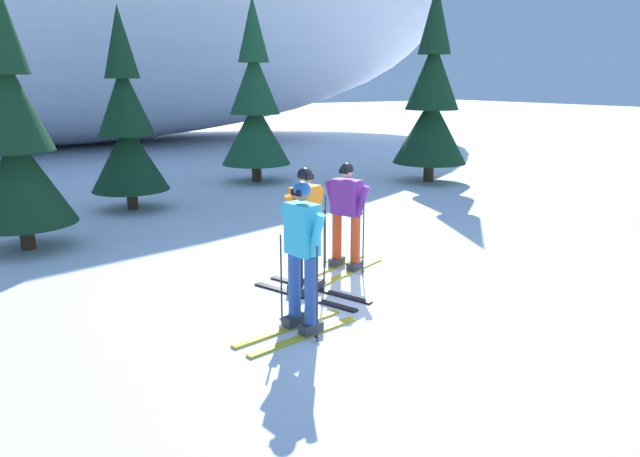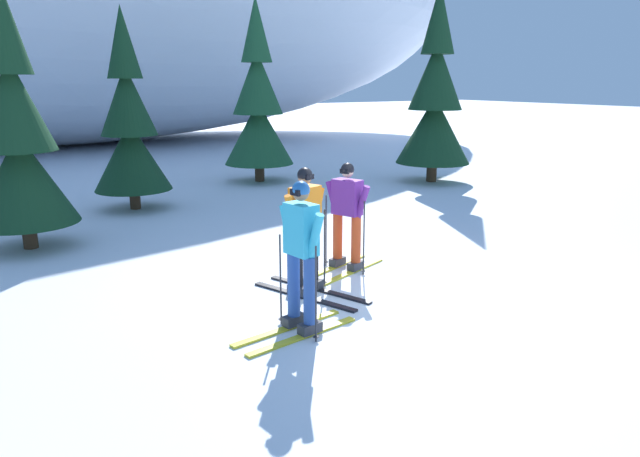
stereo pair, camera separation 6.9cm
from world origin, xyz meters
name	(u,v)px [view 2 (the right image)]	position (x,y,z in m)	size (l,w,h in m)	color
ground_plane	(413,292)	(0.00, 0.00, 0.00)	(120.00, 120.00, 0.00)	white
skier_orange_jacket	(306,228)	(-1.31, 0.77, 0.93)	(1.06, 1.78, 1.77)	black
skier_cyan_jacket	(301,255)	(-2.00, -0.32, 0.95)	(1.61, 0.76, 1.81)	gold
skier_purple_jacket	(347,214)	(-0.25, 1.35, 0.89)	(1.67, 0.99, 1.69)	gold
pine_tree_far_left	(18,140)	(-4.39, 5.24, 1.91)	(1.76, 1.76, 4.57)	#47301E
pine_tree_center_left	(129,127)	(-1.97, 7.58, 1.88)	(1.73, 1.73, 4.48)	#47301E
pine_tree_center_right	(258,107)	(2.12, 9.52, 2.16)	(2.00, 2.00, 5.17)	#47301E
pine_tree_far_right	(435,102)	(6.43, 6.87, 2.30)	(2.13, 2.13, 5.51)	#47301E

